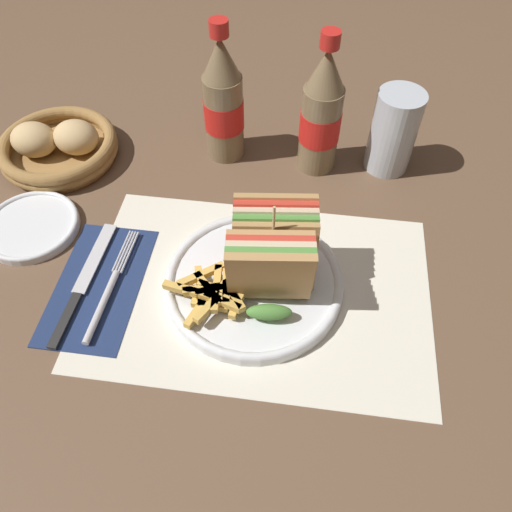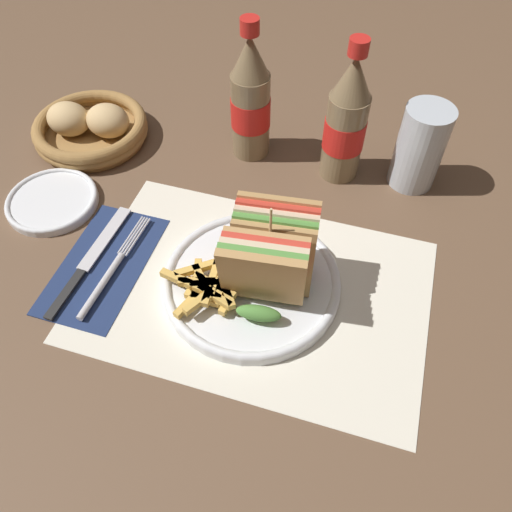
{
  "view_description": "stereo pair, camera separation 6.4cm",
  "coord_description": "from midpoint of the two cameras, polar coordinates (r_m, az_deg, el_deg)",
  "views": [
    {
      "loc": [
        0.07,
        -0.37,
        0.54
      ],
      "look_at": [
        0.01,
        0.03,
        0.04
      ],
      "focal_mm": 35.0,
      "sensor_mm": 36.0,
      "label": 1
    },
    {
      "loc": [
        0.13,
        -0.35,
        0.54
      ],
      "look_at": [
        0.01,
        0.03,
        0.04
      ],
      "focal_mm": 35.0,
      "sensor_mm": 36.0,
      "label": 2
    }
  ],
  "objects": [
    {
      "name": "glass_near",
      "position": [
        0.8,
        20.29,
        10.96
      ],
      "size": [
        0.07,
        0.07,
        0.13
      ],
      "color": "silver",
      "rests_on": "ground_plane"
    },
    {
      "name": "club_sandwich",
      "position": [
        0.6,
        4.57,
        -0.38
      ],
      "size": [
        0.11,
        0.13,
        0.14
      ],
      "color": "tan",
      "rests_on": "plate_main"
    },
    {
      "name": "ground_plane",
      "position": [
        0.66,
        0.99,
        -3.73
      ],
      "size": [
        4.0,
        4.0,
        0.0
      ],
      "primitive_type": "plane",
      "color": "brown"
    },
    {
      "name": "napkin",
      "position": [
        0.7,
        -14.59,
        -1.07
      ],
      "size": [
        0.11,
        0.2,
        0.0
      ],
      "color": "navy",
      "rests_on": "ground_plane"
    },
    {
      "name": "fork",
      "position": [
        0.68,
        -13.95,
        -2.24
      ],
      "size": [
        0.02,
        0.18,
        0.01
      ],
      "rotation": [
        0.0,
        0.0,
        -0.04
      ],
      "color": "silver",
      "rests_on": "napkin"
    },
    {
      "name": "fries_pile",
      "position": [
        0.62,
        -2.69,
        -3.68
      ],
      "size": [
        0.11,
        0.09,
        0.02
      ],
      "color": "gold",
      "rests_on": "plate_main"
    },
    {
      "name": "side_saucer",
      "position": [
        0.8,
        -20.19,
        5.83
      ],
      "size": [
        0.14,
        0.14,
        0.01
      ],
      "color": "white",
      "rests_on": "ground_plane"
    },
    {
      "name": "knife",
      "position": [
        0.7,
        -16.14,
        -0.66
      ],
      "size": [
        0.02,
        0.2,
        0.0
      ],
      "rotation": [
        0.0,
        0.0,
        -0.04
      ],
      "color": "black",
      "rests_on": "napkin"
    },
    {
      "name": "coke_bottle_far",
      "position": [
        0.76,
        12.7,
        14.57
      ],
      "size": [
        0.06,
        0.06,
        0.22
      ],
      "color": "#7A6647",
      "rests_on": "ground_plane"
    },
    {
      "name": "coke_bottle_near",
      "position": [
        0.79,
        1.78,
        17.2
      ],
      "size": [
        0.06,
        0.06,
        0.22
      ],
      "color": "#7A6647",
      "rests_on": "ground_plane"
    },
    {
      "name": "plate_main",
      "position": [
        0.65,
        2.29,
        -3.12
      ],
      "size": [
        0.23,
        0.23,
        0.02
      ],
      "color": "white",
      "rests_on": "ground_plane"
    },
    {
      "name": "placemat",
      "position": [
        0.66,
        2.66,
        -3.99
      ],
      "size": [
        0.45,
        0.3,
        0.0
      ],
      "color": "silver",
      "rests_on": "ground_plane"
    },
    {
      "name": "bread_basket",
      "position": [
        0.89,
        -16.42,
        13.79
      ],
      "size": [
        0.19,
        0.19,
        0.07
      ],
      "color": "olive",
      "rests_on": "ground_plane"
    }
  ]
}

